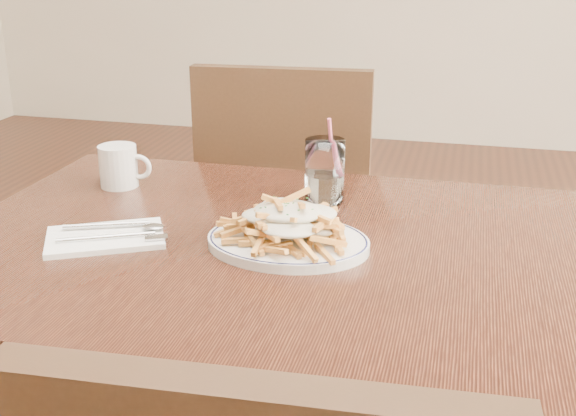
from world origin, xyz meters
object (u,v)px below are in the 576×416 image
(coffee_mug, at_px, (119,166))
(water_glass, at_px, (325,175))
(fries_plate, at_px, (288,242))
(chair_far, at_px, (289,214))
(loaded_fries, at_px, (288,218))
(table, at_px, (292,284))

(coffee_mug, bearing_deg, water_glass, 1.92)
(coffee_mug, bearing_deg, fries_plate, -28.11)
(fries_plate, bearing_deg, coffee_mug, 151.89)
(fries_plate, xyz_separation_m, water_glass, (0.01, 0.24, 0.04))
(fries_plate, relative_size, coffee_mug, 2.77)
(chair_far, distance_m, loaded_fries, 0.76)
(chair_far, height_order, fries_plate, chair_far)
(loaded_fries, xyz_separation_m, coffee_mug, (-0.41, 0.22, -0.01))
(table, height_order, water_glass, water_glass)
(chair_far, xyz_separation_m, fries_plate, (0.17, -0.69, 0.22))
(fries_plate, bearing_deg, loaded_fries, 162.26)
(fries_plate, distance_m, loaded_fries, 0.04)
(chair_far, distance_m, coffee_mug, 0.58)
(table, height_order, coffee_mug, coffee_mug)
(table, relative_size, coffee_mug, 10.90)
(chair_far, relative_size, loaded_fries, 4.00)
(fries_plate, distance_m, water_glass, 0.24)
(chair_far, distance_m, fries_plate, 0.74)
(chair_far, xyz_separation_m, water_glass, (0.18, -0.45, 0.27))
(table, bearing_deg, chair_far, 104.61)
(loaded_fries, xyz_separation_m, water_glass, (0.01, 0.24, 0.00))
(table, relative_size, loaded_fries, 5.06)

